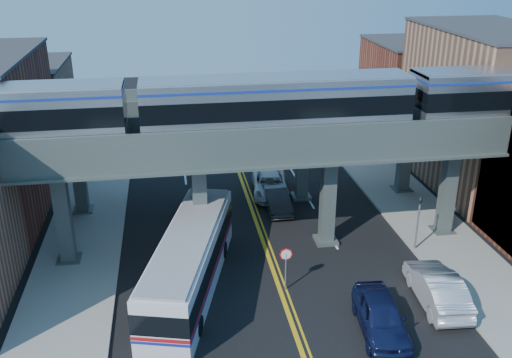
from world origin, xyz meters
TOP-DOWN VIEW (x-y plane):
  - ground at (0.00, 0.00)m, footprint 120.00×120.00m
  - sidewalk_west at (-11.50, 10.00)m, footprint 5.00×70.00m
  - sidewalk_east at (11.50, 10.00)m, footprint 5.00×70.00m
  - building_west_c at (-18.50, 29.00)m, footprint 8.00×10.00m
  - building_east_b at (18.50, 16.00)m, footprint 8.00×14.00m
  - building_east_c at (18.50, 29.00)m, footprint 8.00×10.00m
  - elevated_viaduct_near at (0.00, 8.00)m, footprint 52.00×3.60m
  - elevated_viaduct_far at (0.00, 15.00)m, footprint 52.00×3.60m
  - transit_train at (0.63, 8.00)m, footprint 48.02×3.01m
  - stop_sign at (0.30, 3.00)m, footprint 0.76×0.09m
  - traffic_signal at (9.20, 6.00)m, footprint 0.15×0.18m
  - transit_bus at (-4.88, 3.99)m, footprint 6.01×12.91m
  - car_lane_a at (4.17, -1.34)m, footprint 2.68×5.48m
  - car_lane_b at (1.80, 13.28)m, footprint 1.61×4.56m
  - car_lane_c at (1.80, 16.05)m, footprint 3.22×5.87m
  - car_lane_d at (3.17, 25.46)m, footprint 3.04×6.17m
  - car_parked_curb at (8.01, 0.55)m, footprint 2.41×5.77m

SIDE VIEW (x-z plane):
  - ground at x=0.00m, z-range 0.00..0.00m
  - sidewalk_west at x=-11.50m, z-range 0.00..0.16m
  - sidewalk_east at x=11.50m, z-range 0.00..0.16m
  - car_lane_b at x=1.80m, z-range 0.00..1.50m
  - car_lane_c at x=1.80m, z-range 0.00..1.56m
  - car_lane_d at x=3.17m, z-range 0.00..1.72m
  - car_lane_a at x=4.17m, z-range 0.00..1.80m
  - car_parked_curb at x=8.01m, z-range 0.00..1.85m
  - transit_bus at x=-4.88m, z-range 0.04..3.29m
  - stop_sign at x=0.30m, z-range 0.44..3.07m
  - traffic_signal at x=9.20m, z-range 0.25..4.35m
  - building_west_c at x=-18.50m, z-range 0.00..8.00m
  - building_east_c at x=18.50m, z-range 0.00..9.00m
  - building_east_b at x=18.50m, z-range 0.00..12.00m
  - elevated_viaduct_near at x=0.00m, z-range 2.77..10.17m
  - elevated_viaduct_far at x=0.00m, z-range 2.77..10.17m
  - transit_train at x=0.63m, z-range 7.54..11.05m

